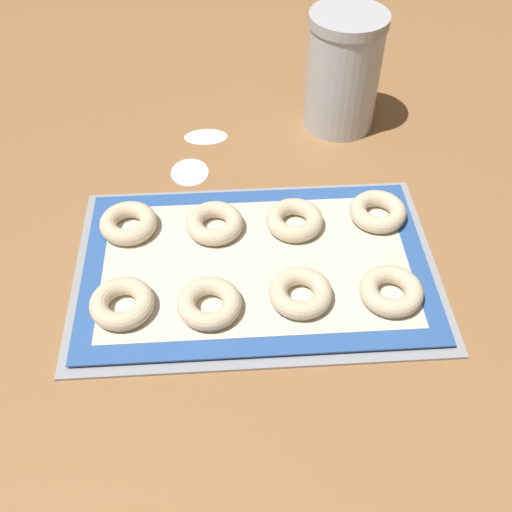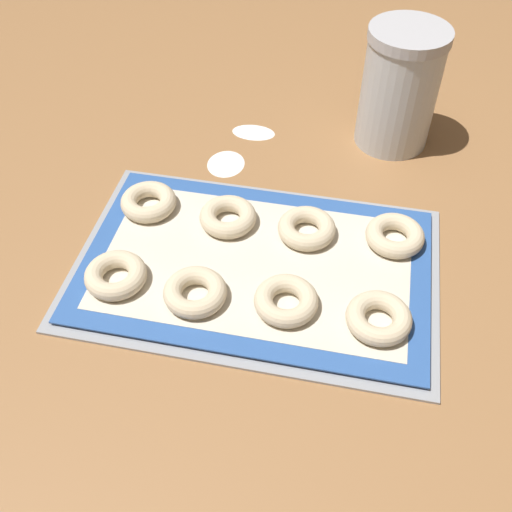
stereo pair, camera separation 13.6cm
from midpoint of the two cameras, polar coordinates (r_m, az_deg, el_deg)
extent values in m
plane|color=olive|center=(0.77, -6.45, -1.75)|extent=(2.80, 2.80, 0.00)
cube|color=#93969B|center=(0.77, -5.03, -1.43)|extent=(0.46, 0.31, 0.01)
cube|color=#2D569E|center=(0.77, -5.05, -1.18)|extent=(0.44, 0.28, 0.00)
cube|color=beige|center=(0.77, -5.05, -1.16)|extent=(0.39, 0.23, 0.00)
torus|color=beige|center=(0.74, -17.87, -4.86)|extent=(0.08, 0.08, 0.02)
torus|color=beige|center=(0.71, -9.92, -5.03)|extent=(0.08, 0.08, 0.02)
torus|color=beige|center=(0.71, -1.12, -4.09)|extent=(0.08, 0.08, 0.02)
torus|color=beige|center=(0.72, 7.62, -3.87)|extent=(0.08, 0.08, 0.02)
torus|color=beige|center=(0.83, -16.70, 2.58)|extent=(0.08, 0.08, 0.02)
torus|color=beige|center=(0.80, -8.81, 2.67)|extent=(0.08, 0.08, 0.02)
torus|color=beige|center=(0.80, -1.12, 3.00)|extent=(0.08, 0.08, 0.02)
torus|color=beige|center=(0.82, 6.97, 3.80)|extent=(0.08, 0.08, 0.02)
cylinder|color=silver|center=(0.97, 4.18, 16.39)|extent=(0.11, 0.11, 0.17)
cylinder|color=#B2B2B7|center=(0.93, 4.51, 21.34)|extent=(0.12, 0.12, 0.02)
ellipsoid|color=white|center=(0.92, -10.58, 7.58)|extent=(0.06, 0.07, 0.00)
ellipsoid|color=white|center=(0.99, -8.79, 10.93)|extent=(0.07, 0.04, 0.00)
camera|label=1|loc=(0.07, -95.17, -5.55)|focal=42.00mm
camera|label=2|loc=(0.07, 84.83, 5.55)|focal=42.00mm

